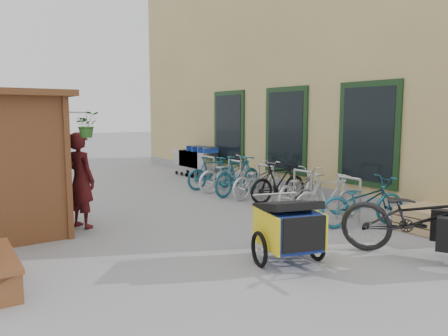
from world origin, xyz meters
TOP-DOWN VIEW (x-y plane):
  - ground at (0.00, 0.00)m, footprint 80.00×80.00m
  - building at (6.49, 4.50)m, footprint 6.07×13.00m
  - bike_rack at (2.30, 2.40)m, footprint 0.05×5.35m
  - pallet_stack at (3.00, -1.40)m, footprint 1.00×1.20m
  - shopping_carts at (3.00, 6.70)m, footprint 0.57×1.90m
  - child_trailer at (-0.18, -1.01)m, footprint 1.02×1.59m
  - cargo_bike at (1.47, -1.95)m, footprint 1.65×2.29m
  - person_kiosk at (-1.92, 2.48)m, footprint 0.61×0.73m
  - bike_0 at (2.27, -0.34)m, footprint 1.83×1.08m
  - bike_1 at (2.10, 0.31)m, footprint 1.58×0.78m
  - bike_2 at (2.50, 1.50)m, footprint 1.71×0.95m
  - bike_3 at (2.46, 2.12)m, footprint 1.56×0.55m
  - bike_4 at (2.42, 2.80)m, footprint 1.73×0.76m
  - bike_5 at (2.21, 3.34)m, footprint 1.74×0.83m
  - bike_6 at (2.33, 3.94)m, footprint 1.79×0.67m
  - bike_7 at (2.18, 4.50)m, footprint 1.50×0.45m

SIDE VIEW (x-z plane):
  - ground at x=0.00m, z-range 0.00..0.00m
  - pallet_stack at x=3.00m, z-range 0.01..0.41m
  - bike_2 at x=2.50m, z-range 0.00..0.85m
  - bike_4 at x=2.42m, z-range 0.00..0.88m
  - bike_7 at x=2.18m, z-range 0.00..0.89m
  - bike_0 at x=2.27m, z-range 0.00..0.91m
  - bike_1 at x=2.10m, z-range 0.00..0.92m
  - bike_3 at x=2.46m, z-range 0.00..0.92m
  - bike_6 at x=2.33m, z-range 0.00..0.93m
  - bike_5 at x=2.21m, z-range 0.00..1.01m
  - child_trailer at x=-0.18m, z-range 0.05..0.97m
  - bike_rack at x=2.30m, z-range 0.08..0.95m
  - cargo_bike at x=1.47m, z-range -0.01..1.14m
  - shopping_carts at x=3.00m, z-range 0.08..1.10m
  - person_kiosk at x=-1.92m, z-range 0.00..1.71m
  - building at x=6.49m, z-range -0.01..6.99m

